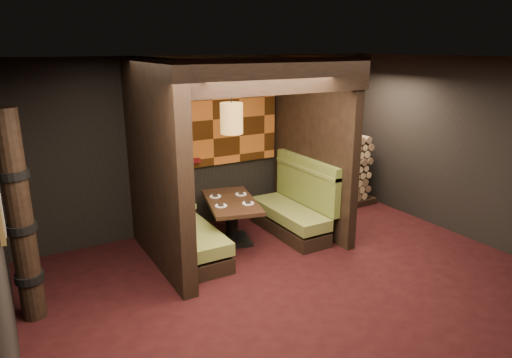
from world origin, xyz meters
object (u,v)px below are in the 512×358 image
object	(u,v)px
booth_bench_right	(294,210)
dining_table	(232,214)
totem_column	(21,220)
firewood_stack	(333,172)
pendant_lamp	(232,118)
booth_bench_left	(186,232)

from	to	relation	value
booth_bench_right	dining_table	world-z (taller)	booth_bench_right
booth_bench_right	totem_column	world-z (taller)	totem_column
firewood_stack	pendant_lamp	bearing A→B (deg)	-166.41
booth_bench_left	dining_table	bearing A→B (deg)	11.27
pendant_lamp	totem_column	xyz separation A→B (m)	(-2.91, -0.66, -0.79)
booth_bench_right	totem_column	distance (m)	4.10
dining_table	firewood_stack	size ratio (longest dim) A/B	0.85
totem_column	firewood_stack	xyz separation A→B (m)	(5.33, 1.25, -0.51)
booth_bench_left	dining_table	xyz separation A→B (m)	(0.82, 0.16, 0.07)
booth_bench_right	dining_table	distance (m)	1.09
booth_bench_right	totem_column	xyz separation A→B (m)	(-3.98, -0.55, 0.79)
booth_bench_right	booth_bench_left	bearing A→B (deg)	180.00
dining_table	booth_bench_right	bearing A→B (deg)	-8.59
booth_bench_right	pendant_lamp	distance (m)	1.91
dining_table	pendant_lamp	bearing A→B (deg)	-90.00
pendant_lamp	totem_column	world-z (taller)	pendant_lamp
firewood_stack	booth_bench_right	bearing A→B (deg)	-152.65
dining_table	firewood_stack	xyz separation A→B (m)	(2.43, 0.54, 0.21)
dining_table	totem_column	xyz separation A→B (m)	(-2.91, -0.71, 0.72)
booth_bench_left	totem_column	size ratio (longest dim) A/B	0.67
booth_bench_right	dining_table	xyz separation A→B (m)	(-1.08, 0.16, 0.07)
dining_table	totem_column	size ratio (longest dim) A/B	0.61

